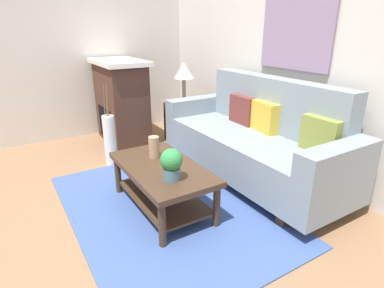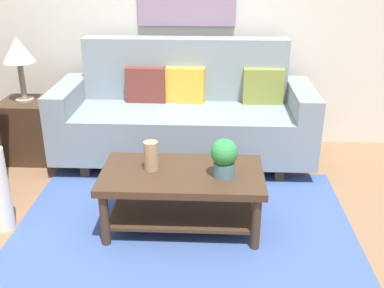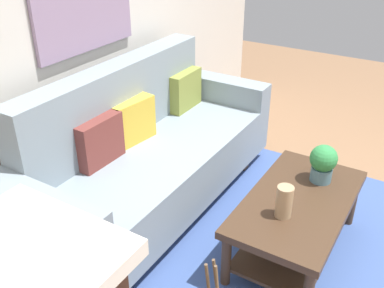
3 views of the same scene
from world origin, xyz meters
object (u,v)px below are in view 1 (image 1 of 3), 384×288
potted_plant_tabletop (171,163)px  couch (254,141)px  fireplace (121,101)px  floor_vase (110,140)px  framed_painting (296,31)px  throw_pillow_maroon (243,110)px  coffee_table (162,177)px  throw_pillow_olive (321,135)px  side_table (184,122)px  table_lamp (184,72)px  tabletop_vase (154,147)px  throw_pillow_mustard (264,117)px

potted_plant_tabletop → couch: bearing=105.9°
fireplace → floor_vase: size_ratio=1.92×
couch → framed_painting: 1.21m
throw_pillow_maroon → coffee_table: bearing=-71.9°
couch → framed_painting: size_ratio=2.49×
couch → throw_pillow_olive: size_ratio=6.27×
throw_pillow_maroon → coffee_table: throw_pillow_maroon is taller
fireplace → framed_painting: 2.47m
floor_vase → framed_painting: size_ratio=0.67×
side_table → table_lamp: size_ratio=0.98×
tabletop_vase → table_lamp: bearing=140.0°
throw_pillow_maroon → throw_pillow_olive: same height
throw_pillow_olive → potted_plant_tabletop: bearing=-105.8°
throw_pillow_maroon → throw_pillow_olive: 1.06m
throw_pillow_maroon → floor_vase: (-0.84, -1.33, -0.38)m
side_table → floor_vase: bearing=-78.7°
throw_pillow_mustard → potted_plant_tabletop: throw_pillow_mustard is taller
throw_pillow_mustard → table_lamp: bearing=-173.7°
throw_pillow_olive → coffee_table: throw_pillow_olive is taller
throw_pillow_maroon → throw_pillow_olive: (1.06, 0.00, 0.00)m
throw_pillow_maroon → coffee_table: (0.41, -1.26, -0.37)m
coffee_table → tabletop_vase: tabletop_vase is taller
tabletop_vase → fireplace: size_ratio=0.17×
coffee_table → table_lamp: table_lamp is taller
side_table → framed_painting: framed_painting is taller
throw_pillow_olive → floor_vase: 2.35m
framed_painting → throw_pillow_maroon: bearing=-136.0°
throw_pillow_maroon → potted_plant_tabletop: (0.69, -1.31, -0.11)m
coffee_table → framed_painting: (-0.06, 1.60, 1.23)m
tabletop_vase → couch: bearing=82.1°
throw_pillow_olive → floor_vase: size_ratio=0.60×
potted_plant_tabletop → table_lamp: table_lamp is taller
throw_pillow_olive → fireplace: 2.77m
throw_pillow_mustard → throw_pillow_olive: bearing=0.0°
table_lamp → floor_vase: (0.23, -1.18, -0.69)m
throw_pillow_olive → side_table: bearing=-175.7°
throw_pillow_maroon → floor_vase: throw_pillow_maroon is taller
throw_pillow_maroon → table_lamp: bearing=-171.6°
potted_plant_tabletop → fireplace: fireplace is taller
side_table → framed_painting: 1.97m
throw_pillow_maroon → fireplace: size_ratio=0.31×
couch → throw_pillow_olive: 0.76m
throw_pillow_mustard → throw_pillow_olive: (0.71, 0.00, 0.00)m
throw_pillow_maroon → side_table: size_ratio=0.64×
framed_painting → fireplace: bearing=-146.7°
coffee_table → framed_painting: 2.02m
couch → throw_pillow_olive: (0.71, 0.13, 0.25)m
tabletop_vase → floor_vase: size_ratio=0.34×
couch → floor_vase: size_ratio=3.74×
potted_plant_tabletop → side_table: 2.12m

